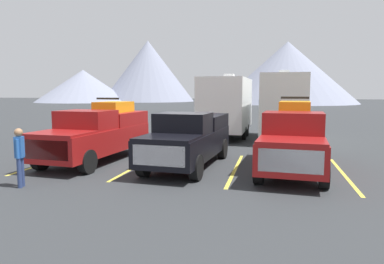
% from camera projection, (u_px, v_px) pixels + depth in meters
% --- Properties ---
extents(ground_plane, '(240.00, 240.00, 0.00)m').
position_uv_depth(ground_plane, '(192.00, 162.00, 14.29)').
color(ground_plane, '#2D3033').
extents(pickup_truck_a, '(2.55, 6.01, 2.54)m').
position_uv_depth(pickup_truck_a, '(98.00, 132.00, 14.50)').
color(pickup_truck_a, maroon).
rests_on(pickup_truck_a, ground).
extents(pickup_truck_b, '(2.43, 5.90, 2.04)m').
position_uv_depth(pickup_truck_b, '(189.00, 137.00, 13.45)').
color(pickup_truck_b, black).
rests_on(pickup_truck_b, ground).
extents(pickup_truck_c, '(2.50, 5.93, 2.61)m').
position_uv_depth(pickup_truck_c, '(293.00, 137.00, 12.62)').
color(pickup_truck_c, maroon).
rests_on(pickup_truck_c, ground).
extents(lot_stripe_a, '(0.12, 5.50, 0.01)m').
position_uv_depth(lot_stripe_a, '(55.00, 160.00, 14.55)').
color(lot_stripe_a, gold).
rests_on(lot_stripe_a, ground).
extents(lot_stripe_b, '(0.12, 5.50, 0.01)m').
position_uv_depth(lot_stripe_b, '(140.00, 164.00, 13.74)').
color(lot_stripe_b, gold).
rests_on(lot_stripe_b, ground).
extents(lot_stripe_c, '(0.12, 5.50, 0.01)m').
position_uv_depth(lot_stripe_c, '(235.00, 169.00, 12.93)').
color(lot_stripe_c, gold).
rests_on(lot_stripe_c, ground).
extents(lot_stripe_d, '(0.12, 5.50, 0.01)m').
position_uv_depth(lot_stripe_d, '(344.00, 174.00, 12.12)').
color(lot_stripe_d, gold).
rests_on(lot_stripe_d, ground).
extents(camper_trailer_a, '(2.67, 7.45, 3.88)m').
position_uv_depth(camper_trailer_a, '(227.00, 104.00, 21.64)').
color(camper_trailer_a, white).
rests_on(camper_trailer_a, ground).
extents(camper_trailer_b, '(2.53, 7.25, 4.03)m').
position_uv_depth(camper_trailer_b, '(283.00, 104.00, 20.25)').
color(camper_trailer_b, silver).
rests_on(camper_trailer_b, ground).
extents(person_a, '(0.26, 0.38, 1.75)m').
position_uv_depth(person_a, '(20.00, 153.00, 10.41)').
color(person_a, navy).
rests_on(person_a, ground).
extents(mountain_ridge, '(130.85, 37.22, 16.72)m').
position_uv_depth(mountain_ridge, '(280.00, 72.00, 85.29)').
color(mountain_ridge, gray).
rests_on(mountain_ridge, ground).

